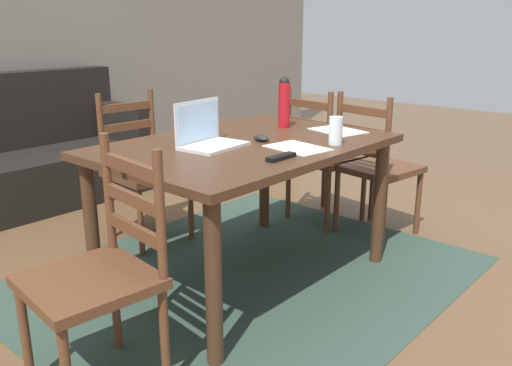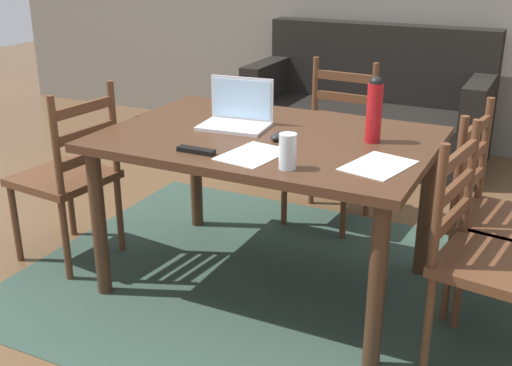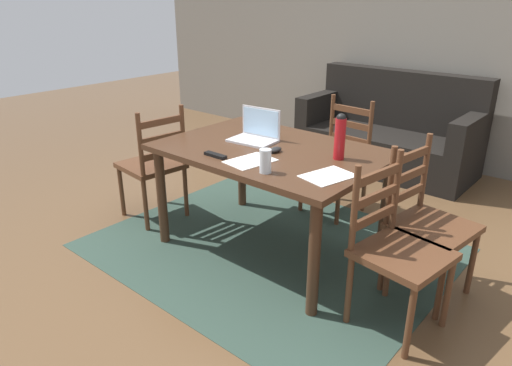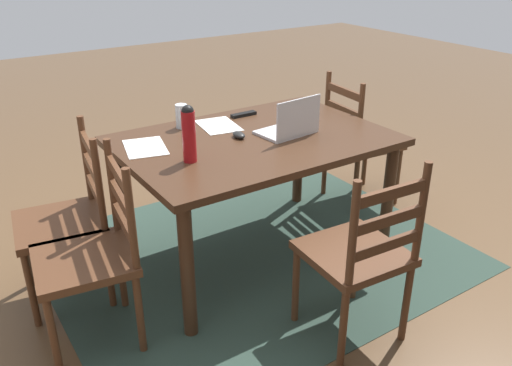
# 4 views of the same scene
# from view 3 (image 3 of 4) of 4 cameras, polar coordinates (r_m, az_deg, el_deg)

# --- Properties ---
(ground_plane) EXTENTS (14.00, 14.00, 0.00)m
(ground_plane) POSITION_cam_3_polar(r_m,az_deg,el_deg) (3.50, 1.67, -7.85)
(ground_plane) COLOR brown
(area_rug) EXTENTS (2.39, 1.97, 0.01)m
(area_rug) POSITION_cam_3_polar(r_m,az_deg,el_deg) (3.50, 1.68, -7.80)
(area_rug) COLOR #2D4238
(area_rug) RESTS_ON ground
(wall_back) EXTENTS (8.00, 0.12, 2.70)m
(wall_back) POSITION_cam_3_polar(r_m,az_deg,el_deg) (5.39, 20.82, 16.55)
(wall_back) COLOR slate
(wall_back) RESTS_ON ground
(dining_table) EXTENTS (1.50, 1.03, 0.77)m
(dining_table) POSITION_cam_3_polar(r_m,az_deg,el_deg) (3.21, 1.81, 2.68)
(dining_table) COLOR #422819
(dining_table) RESTS_ON ground
(chair_left_near) EXTENTS (0.48, 0.48, 0.95)m
(chair_left_near) POSITION_cam_3_polar(r_m,az_deg,el_deg) (3.86, -12.34, 2.15)
(chair_left_near) COLOR #56331E
(chair_left_near) RESTS_ON ground
(chair_right_far) EXTENTS (0.50, 0.50, 0.95)m
(chair_right_far) POSITION_cam_3_polar(r_m,az_deg,el_deg) (3.00, 20.06, -4.63)
(chair_right_far) COLOR #56331E
(chair_right_far) RESTS_ON ground
(chair_right_near) EXTENTS (0.50, 0.50, 0.95)m
(chair_right_near) POSITION_cam_3_polar(r_m,az_deg,el_deg) (2.66, 16.74, -7.80)
(chair_right_near) COLOR #56331E
(chair_right_near) RESTS_ON ground
(chair_far_head) EXTENTS (0.47, 0.47, 0.95)m
(chair_far_head) POSITION_cam_3_polar(r_m,az_deg,el_deg) (3.98, 9.88, 2.94)
(chair_far_head) COLOR #56331E
(chair_far_head) RESTS_ON ground
(couch) EXTENTS (1.80, 0.80, 1.00)m
(couch) POSITION_cam_3_polar(r_m,az_deg,el_deg) (5.18, 15.90, 5.70)
(couch) COLOR black
(couch) RESTS_ON ground
(laptop) EXTENTS (0.34, 0.25, 0.23)m
(laptop) POSITION_cam_3_polar(r_m,az_deg,el_deg) (3.35, 0.04, 6.18)
(laptop) COLOR silver
(laptop) RESTS_ON dining_table
(water_bottle) EXTENTS (0.07, 0.07, 0.29)m
(water_bottle) POSITION_cam_3_polar(r_m,az_deg,el_deg) (2.98, 10.19, 5.70)
(water_bottle) COLOR #A81419
(water_bottle) RESTS_ON dining_table
(drinking_glass) EXTENTS (0.07, 0.07, 0.14)m
(drinking_glass) POSITION_cam_3_polar(r_m,az_deg,el_deg) (2.72, 1.15, 2.69)
(drinking_glass) COLOR silver
(drinking_glass) RESTS_ON dining_table
(computer_mouse) EXTENTS (0.07, 0.10, 0.03)m
(computer_mouse) POSITION_cam_3_polar(r_m,az_deg,el_deg) (3.10, 2.38, 4.07)
(computer_mouse) COLOR black
(computer_mouse) RESTS_ON dining_table
(tv_remote) EXTENTS (0.17, 0.04, 0.02)m
(tv_remote) POSITION_cam_3_polar(r_m,az_deg,el_deg) (3.02, -4.97, 3.39)
(tv_remote) COLOR black
(tv_remote) RESTS_ON dining_table
(paper_stack_left) EXTENTS (0.25, 0.32, 0.00)m
(paper_stack_left) POSITION_cam_3_polar(r_m,az_deg,el_deg) (2.93, -0.70, 2.70)
(paper_stack_left) COLOR white
(paper_stack_left) RESTS_ON dining_table
(paper_stack_right) EXTENTS (0.27, 0.34, 0.00)m
(paper_stack_right) POSITION_cam_3_polar(r_m,az_deg,el_deg) (2.72, 8.77, 0.86)
(paper_stack_right) COLOR white
(paper_stack_right) RESTS_ON dining_table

